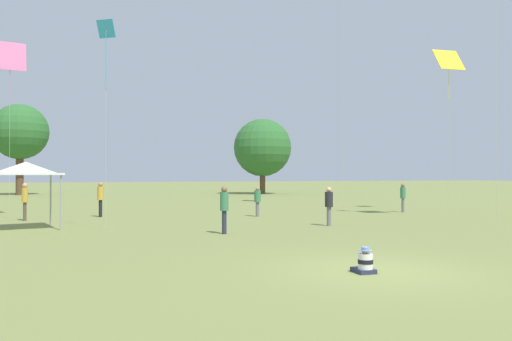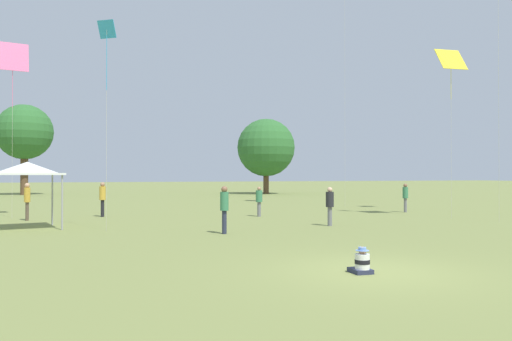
% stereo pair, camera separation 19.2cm
% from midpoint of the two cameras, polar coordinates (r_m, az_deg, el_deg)
% --- Properties ---
extents(ground_plane, '(300.00, 300.00, 0.00)m').
position_cam_midpoint_polar(ground_plane, '(11.90, 13.80, -11.15)').
color(ground_plane, olive).
extents(seated_toddler, '(0.44, 0.53, 0.60)m').
position_cam_midpoint_polar(seated_toddler, '(11.58, 12.47, -10.26)').
color(seated_toddler, '#282D47').
rests_on(seated_toddler, ground).
extents(person_standing_0, '(0.40, 0.40, 1.81)m').
position_cam_midpoint_polar(person_standing_0, '(26.42, -24.50, -2.81)').
color(person_standing_0, brown).
rests_on(person_standing_0, ground).
extents(person_standing_1, '(0.47, 0.47, 1.57)m').
position_cam_midpoint_polar(person_standing_1, '(26.43, 0.56, -3.26)').
color(person_standing_1, slate).
rests_on(person_standing_1, ground).
extents(person_standing_3, '(0.45, 0.45, 1.82)m').
position_cam_midpoint_polar(person_standing_3, '(27.39, -16.94, -2.78)').
color(person_standing_3, black).
rests_on(person_standing_3, ground).
extents(person_standing_4, '(0.42, 0.42, 1.68)m').
position_cam_midpoint_polar(person_standing_4, '(21.77, 8.68, -3.67)').
color(person_standing_4, slate).
rests_on(person_standing_4, ground).
extents(person_standing_5, '(0.35, 0.35, 1.78)m').
position_cam_midpoint_polar(person_standing_5, '(18.67, -3.35, -3.94)').
color(person_standing_5, '#282D42').
rests_on(person_standing_5, ground).
extents(person_standing_6, '(0.40, 0.40, 1.69)m').
position_cam_midpoint_polar(person_standing_6, '(30.76, 16.87, -2.69)').
color(person_standing_6, slate).
rests_on(person_standing_6, ground).
extents(canopy_tent, '(3.00, 3.00, 2.74)m').
position_cam_midpoint_polar(canopy_tent, '(22.31, -24.45, 0.16)').
color(canopy_tent, white).
rests_on(canopy_tent, ground).
extents(kite_5, '(1.53, 0.56, 8.97)m').
position_cam_midpoint_polar(kite_5, '(28.78, -25.88, 11.40)').
color(kite_5, pink).
rests_on(kite_5, ground).
extents(kite_6, '(0.74, 0.64, 8.26)m').
position_cam_midpoint_polar(kite_6, '(21.05, -16.43, 14.10)').
color(kite_6, '#339EDB').
rests_on(kite_6, ground).
extents(kite_8, '(1.52, 1.00, 8.77)m').
position_cam_midpoint_polar(kite_8, '(28.22, 21.57, 11.51)').
color(kite_8, yellow).
rests_on(kite_8, ground).
extents(distant_tree_0, '(6.68, 6.68, 8.72)m').
position_cam_midpoint_polar(distant_tree_0, '(57.88, 1.25, 2.62)').
color(distant_tree_0, brown).
rests_on(distant_tree_0, ground).
extents(distant_tree_1, '(6.07, 6.07, 9.99)m').
position_cam_midpoint_polar(distant_tree_1, '(60.76, -24.87, 3.96)').
color(distant_tree_1, brown).
rests_on(distant_tree_1, ground).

